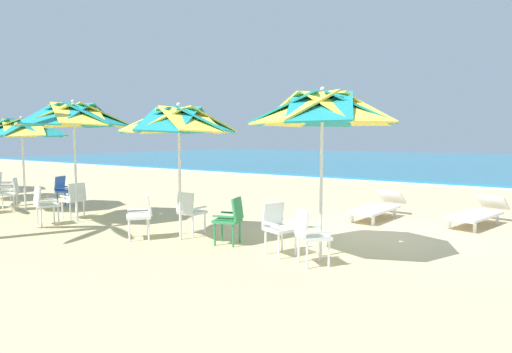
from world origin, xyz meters
The scene contains 19 objects.
ground_plane centered at (0.00, 0.00, 0.00)m, with size 80.00×80.00×0.00m, color #D3B784.
sea centered at (0.00, 28.57, 0.05)m, with size 80.00×36.00×0.10m, color teal.
surf_foam centered at (0.00, 10.27, 0.01)m, with size 80.00×0.70×0.01m, color white.
beach_umbrella_0 centered at (-0.24, -2.04, 2.38)m, with size 2.42×2.42×2.75m.
plastic_chair_0 centered at (-0.88, -2.32, 0.50)m, with size 0.59×0.57×0.87m.
plastic_chair_1 centered at (-0.17, -2.57, 0.50)m, with size 0.63×0.63×0.87m.
beach_umbrella_1 centered at (-2.96, -2.48, 2.24)m, with size 2.19×2.19×2.60m.
plastic_chair_2 centered at (-3.62, -2.84, 0.50)m, with size 0.63×0.63×0.87m.
plastic_chair_3 centered at (-1.93, -2.23, 0.50)m, with size 0.57×0.55×0.87m.
plastic_chair_4 centered at (-3.12, -2.04, 0.50)m, with size 0.45×0.47×0.87m.
beach_umbrella_2 centered at (-6.17, -2.56, 2.43)m, with size 2.52×2.52×2.80m.
plastic_chair_5 centered at (-6.58, -2.35, 0.50)m, with size 0.48×0.46×0.87m.
plastic_chair_6 centered at (-6.44, -3.18, 0.50)m, with size 0.54×0.57×0.87m.
beach_umbrella_3 centered at (-8.75, -2.40, 2.17)m, with size 2.32×2.32×2.51m.
plastic_chair_7 centered at (-9.12, -2.59, 0.50)m, with size 0.63×0.63×0.87m.
plastic_chair_8 centered at (-8.43, -1.46, 0.50)m, with size 0.60×0.58×0.87m.
plastic_chair_10 centered at (-11.14, -1.82, 0.50)m, with size 0.63×0.63×0.87m.
sun_lounger_0 centered at (1.58, 2.22, 0.28)m, with size 1.12×2.23×0.62m.
sun_lounger_1 centered at (-0.53, 1.74, 0.28)m, with size 0.81×2.19×0.62m.
Camera 1 is at (2.74, -8.31, 1.95)m, focal length 29.96 mm.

